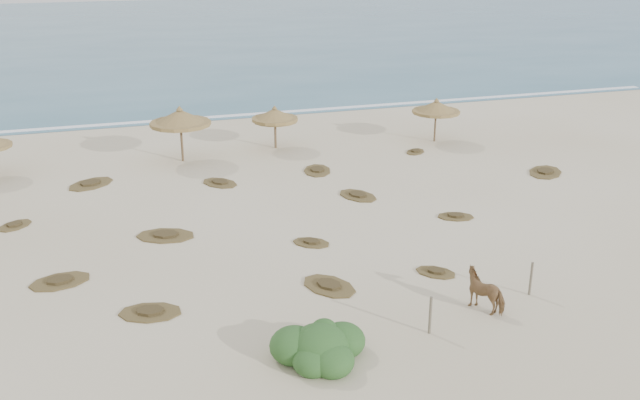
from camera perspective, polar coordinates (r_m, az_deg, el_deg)
The scene contains 25 objects.
ground at distance 26.48m, azimuth 1.47°, elevation -6.19°, with size 160.00×160.00×0.00m, color beige.
ocean at distance 98.42m, azimuth -13.01°, elevation 12.99°, with size 200.00×100.00×0.01m, color #25566F.
foam_line at distance 50.42m, azimuth -8.09°, elevation 6.61°, with size 70.00×0.60×0.01m, color white.
palapa_2 at distance 40.06m, azimuth -11.13°, elevation 6.43°, with size 4.25×4.25×3.14m.
palapa_3 at distance 42.03m, azimuth -3.65°, elevation 6.79°, with size 3.31×3.31×2.56m.
palapa_4 at distance 42.06m, azimuth -3.60°, elevation 6.68°, with size 2.61×2.61×2.45m.
palapa_5 at distance 43.90m, azimuth 9.28°, elevation 7.30°, with size 3.53×3.53×2.70m.
horse at distance 24.72m, azimuth 13.16°, elevation -7.06°, with size 0.73×1.60×1.35m, color olive.
fence_post_near at distance 22.96m, azimuth 8.81°, elevation -9.10°, with size 0.10×0.10×1.28m, color #6D6452.
fence_post_far at distance 26.03m, azimuth 16.52°, elevation -6.05°, with size 0.09×0.09×1.25m, color #6D6452.
bush at distance 21.50m, azimuth 0.01°, elevation -11.69°, with size 2.92×2.58×1.31m.
scrub_0 at distance 27.75m, azimuth -20.09°, elevation -6.11°, with size 2.46×1.89×0.16m.
scrub_1 at distance 30.60m, azimuth -12.26°, elevation -2.77°, with size 2.86×2.34×0.16m.
scrub_2 at distance 29.23m, azimuth -0.70°, elevation -3.41°, with size 1.87×1.78×0.16m.
scrub_3 at distance 34.50m, azimuth 3.04°, elevation 0.38°, with size 2.16×2.54×0.16m.
scrub_4 at distance 32.47m, azimuth 10.79°, elevation -1.28°, with size 1.90×1.55×0.16m.
scrub_5 at distance 39.75m, azimuth 17.57°, elevation 2.16°, with size 2.93×2.95×0.16m.
scrub_6 at distance 37.91m, azimuth -17.87°, elevation 1.25°, with size 2.97×2.85×0.16m.
scrub_7 at distance 38.16m, azimuth -0.22°, elevation 2.39°, with size 1.98×2.52×0.16m.
scrub_8 at distance 33.65m, azimuth -23.23°, elevation -1.86°, with size 1.85×1.84×0.16m.
scrub_9 at distance 25.76m, azimuth 0.73°, elevation -6.87°, with size 2.34×2.66×0.16m.
scrub_10 at distance 41.91m, azimuth 7.63°, elevation 3.87°, with size 1.70×1.68×0.16m.
scrub_11 at distance 24.73m, azimuth -13.43°, elevation -8.71°, with size 2.39×1.85×0.16m.
scrub_12 at distance 27.09m, azimuth 9.25°, elevation -5.70°, with size 1.79×1.79×0.16m.
scrub_13 at distance 36.59m, azimuth -8.02°, elevation 1.38°, with size 2.28×2.46×0.16m.
Camera 1 is at (-7.67, -22.40, 11.85)m, focal length 40.00 mm.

